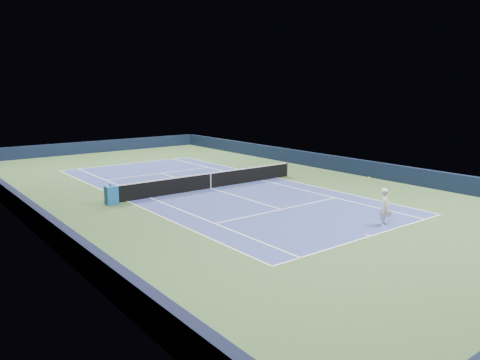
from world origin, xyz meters
TOP-DOWN VIEW (x-y plane):
  - ground at (0.00, 0.00)m, footprint 40.00×40.00m
  - wall_far at (0.00, 19.82)m, footprint 22.00×0.35m
  - wall_right at (10.82, 0.00)m, footprint 0.35×40.00m
  - wall_left at (-10.82, 0.00)m, footprint 0.35×40.00m
  - court_surface at (0.00, 0.00)m, footprint 10.97×23.77m
  - baseline_far at (0.00, 11.88)m, footprint 10.97×0.08m
  - baseline_near at (0.00, -11.88)m, footprint 10.97×0.08m
  - sideline_doubles_right at (5.49, 0.00)m, footprint 0.08×23.77m
  - sideline_doubles_left at (-5.49, 0.00)m, footprint 0.08×23.77m
  - sideline_singles_right at (4.12, 0.00)m, footprint 0.08×23.77m
  - sideline_singles_left at (-4.12, 0.00)m, footprint 0.08×23.77m
  - service_line_far at (0.00, 6.40)m, footprint 8.23×0.08m
  - service_line_near at (0.00, -6.40)m, footprint 8.23×0.08m
  - center_service_line at (0.00, 0.00)m, footprint 0.08×12.80m
  - center_mark_far at (0.00, 11.73)m, footprint 0.08×0.30m
  - center_mark_near at (0.00, -11.73)m, footprint 0.08×0.30m
  - tennis_net at (0.00, 0.00)m, footprint 12.90×0.10m
  - sponsor_cube at (-6.40, -0.09)m, footprint 0.63×0.58m
  - tennis_player at (1.80, -11.24)m, footprint 0.83×1.34m

SIDE VIEW (x-z plane):
  - ground at x=0.00m, z-range 0.00..0.00m
  - court_surface at x=0.00m, z-range 0.00..0.01m
  - baseline_far at x=0.00m, z-range 0.01..0.01m
  - baseline_near at x=0.00m, z-range 0.01..0.01m
  - sideline_doubles_right at x=5.49m, z-range 0.01..0.01m
  - sideline_doubles_left at x=-5.49m, z-range 0.01..0.01m
  - sideline_singles_right at x=4.12m, z-range 0.01..0.01m
  - sideline_singles_left at x=-4.12m, z-range 0.01..0.01m
  - service_line_far at x=0.00m, z-range 0.01..0.01m
  - service_line_near at x=0.00m, z-range 0.01..0.01m
  - center_service_line at x=0.00m, z-range 0.01..0.01m
  - center_mark_far at x=0.00m, z-range 0.01..0.01m
  - center_mark_near at x=0.00m, z-range 0.01..0.01m
  - sponsor_cube at x=-6.40m, z-range 0.00..0.99m
  - tennis_net at x=0.00m, z-range -0.03..1.04m
  - wall_far at x=0.00m, z-range 0.00..1.10m
  - wall_right at x=10.82m, z-range 0.00..1.10m
  - wall_left at x=-10.82m, z-range 0.00..1.10m
  - tennis_player at x=1.80m, z-range -0.18..1.87m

